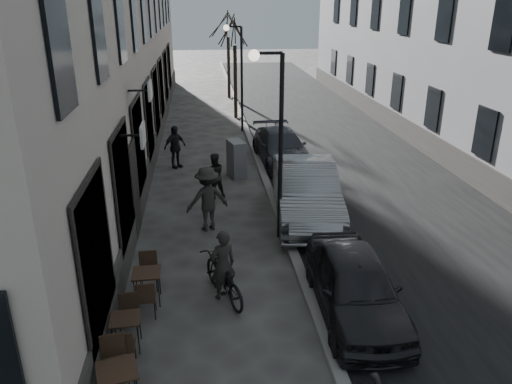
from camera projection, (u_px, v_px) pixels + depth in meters
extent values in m
cube|color=black|center=(327.00, 139.00, 23.66)|extent=(7.30, 60.00, 0.00)
cube|color=gray|center=(250.00, 140.00, 23.25)|extent=(0.25, 60.00, 0.12)
cylinder|color=black|center=(281.00, 151.00, 13.09)|extent=(0.12, 0.12, 5.00)
cylinder|color=black|center=(268.00, 53.00, 12.14)|extent=(0.70, 0.08, 0.08)
sphere|color=#FFF2CC|center=(254.00, 55.00, 12.13)|extent=(0.28, 0.28, 0.28)
cylinder|color=black|center=(242.00, 81.00, 24.20)|extent=(0.12, 0.12, 5.00)
cylinder|color=black|center=(234.00, 27.00, 23.25)|extent=(0.70, 0.08, 0.08)
sphere|color=#FFF2CC|center=(226.00, 28.00, 23.23)|extent=(0.28, 0.28, 0.28)
cylinder|color=black|center=(235.00, 82.00, 27.16)|extent=(0.20, 0.20, 3.90)
cylinder|color=black|center=(229.00, 68.00, 32.72)|extent=(0.20, 0.20, 3.90)
cube|color=black|center=(117.00, 371.00, 7.90)|extent=(0.76, 0.76, 0.04)
cylinder|color=black|center=(101.00, 383.00, 8.19)|extent=(0.02, 0.02, 0.72)
cylinder|color=black|center=(134.00, 375.00, 8.36)|extent=(0.02, 0.02, 0.72)
cube|color=black|center=(125.00, 319.00, 9.32)|extent=(0.58, 0.58, 0.04)
cylinder|color=black|center=(113.00, 343.00, 9.19)|extent=(0.02, 0.02, 0.64)
cylinder|color=black|center=(139.00, 340.00, 9.27)|extent=(0.02, 0.02, 0.64)
cylinder|color=black|center=(115.00, 328.00, 9.62)|extent=(0.02, 0.02, 0.64)
cylinder|color=black|center=(140.00, 325.00, 9.69)|extent=(0.02, 0.02, 0.64)
cube|color=black|center=(146.00, 273.00, 10.75)|extent=(0.63, 0.63, 0.04)
cylinder|color=black|center=(135.00, 295.00, 10.62)|extent=(0.02, 0.02, 0.70)
cylinder|color=black|center=(159.00, 293.00, 10.69)|extent=(0.02, 0.02, 0.70)
cylinder|color=black|center=(137.00, 283.00, 11.08)|extent=(0.02, 0.02, 0.70)
cylinder|color=black|center=(160.00, 281.00, 11.16)|extent=(0.02, 0.02, 0.70)
cube|color=slate|center=(236.00, 159.00, 18.49)|extent=(0.71, 1.01, 1.37)
imported|color=black|center=(223.00, 278.00, 11.00)|extent=(1.30, 2.01, 1.00)
imported|color=black|center=(223.00, 265.00, 10.88)|extent=(0.70, 0.58, 1.63)
imported|color=black|center=(214.00, 176.00, 16.46)|extent=(0.87, 0.75, 1.54)
imported|color=#292724|center=(207.00, 199.00, 14.13)|extent=(1.36, 1.01, 1.88)
imported|color=black|center=(175.00, 147.00, 19.41)|extent=(1.03, 0.93, 1.68)
imported|color=black|center=(355.00, 285.00, 10.35)|extent=(1.74, 4.07, 1.37)
imported|color=gray|center=(306.00, 191.00, 14.98)|extent=(2.26, 5.25, 1.68)
imported|color=#32343B|center=(281.00, 147.00, 20.07)|extent=(2.14, 4.58, 1.29)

